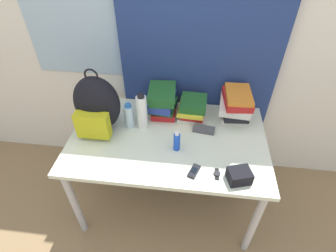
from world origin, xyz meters
TOP-DOWN VIEW (x-y plane):
  - ground_plane at (0.00, 0.00)m, footprint 12.00×12.00m
  - wall_back at (-0.00, 0.91)m, footprint 6.00×0.06m
  - curtain_blue at (0.17, 0.85)m, footprint 1.13×0.04m
  - desk at (0.00, 0.41)m, footprint 1.33×0.82m
  - backpack at (-0.48, 0.46)m, footprint 0.31×0.27m
  - book_stack_left at (-0.07, 0.67)m, footprint 0.22×0.28m
  - book_stack_center at (0.15, 0.67)m, footprint 0.21×0.27m
  - book_stack_right at (0.45, 0.67)m, footprint 0.23×0.28m
  - water_bottle at (-0.28, 0.50)m, footprint 0.07×0.07m
  - sports_bottle at (-0.19, 0.50)m, footprint 0.07×0.07m
  - sunscreen_bottle at (0.07, 0.31)m, footprint 0.04×0.04m
  - cell_phone at (0.19, 0.13)m, footprint 0.08×0.11m
  - sunglasses_case at (0.24, 0.50)m, footprint 0.16×0.08m
  - camera_pouch at (0.45, 0.10)m, footprint 0.15×0.13m
  - wristwatch at (0.32, 0.13)m, footprint 0.04×0.09m

SIDE VIEW (x-z plane):
  - ground_plane at x=0.00m, z-range 0.00..0.00m
  - desk at x=0.00m, z-range 0.28..0.99m
  - wristwatch at x=0.32m, z-range 0.71..0.72m
  - cell_phone at x=0.19m, z-range 0.71..0.73m
  - sunglasses_case at x=0.24m, z-range 0.71..0.75m
  - camera_pouch at x=0.45m, z-range 0.71..0.79m
  - sunscreen_bottle at x=0.07m, z-range 0.71..0.85m
  - book_stack_center at x=0.15m, z-range 0.71..0.85m
  - water_bottle at x=-0.28m, z-range 0.71..0.90m
  - book_stack_left at x=-0.07m, z-range 0.72..0.92m
  - book_stack_right at x=0.45m, z-range 0.72..0.95m
  - sports_bottle at x=-0.19m, z-range 0.71..0.98m
  - backpack at x=-0.48m, z-range 0.68..1.13m
  - curtain_blue at x=0.17m, z-range 0.00..2.50m
  - wall_back at x=0.00m, z-range 0.00..2.50m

